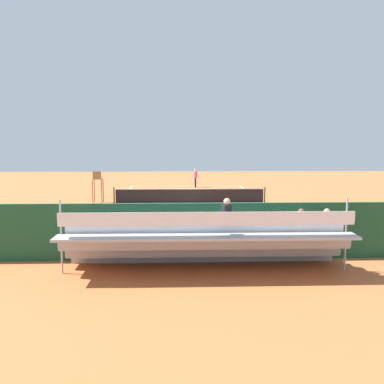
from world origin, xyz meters
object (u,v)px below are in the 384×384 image
Objects in this scene: umpire_chair at (98,184)px; courtside_bench at (291,238)px; bleacher_stand at (207,242)px; tennis_player at (195,176)px; equipment_bag at (244,249)px; tennis_racket at (186,187)px; tennis_ball_near at (208,191)px; tennis_net at (190,195)px.

umpire_chair is 16.45m from courtside_bench.
tennis_player is (-0.76, -25.16, 0.10)m from bleacher_stand.
umpire_chair is 2.38× the size of equipment_bag.
bleacher_stand is 4.70× the size of tennis_player.
tennis_racket is (1.58, -23.68, -0.16)m from equipment_bag.
equipment_bag is 0.47× the size of tennis_player.
tennis_racket is at bearing -65.66° from tennis_ball_near.
equipment_bag is 23.73m from tennis_racket.
tennis_net is at bearing -89.79° from bleacher_stand.
bleacher_stand reaches higher than equipment_bag.
bleacher_stand reaches higher than umpire_chair.
tennis_player is 3.59m from tennis_ball_near.
bleacher_stand is at bearing 88.28° from tennis_player.
courtside_bench is 23.79m from tennis_racket.
umpire_chair is at bearing -67.95° from bleacher_stand.
tennis_racket is at bearing -121.41° from umpire_chair.
umpire_chair reaches higher than equipment_bag.
bleacher_stand is at bearing 51.60° from equipment_bag.
equipment_bag is at bearing 91.90° from tennis_player.
tennis_ball_near is (-0.14, -19.89, -0.15)m from equipment_bag.
tennis_net reaches higher than equipment_bag.
tennis_net is 5.35× the size of tennis_player.
tennis_racket is at bearing -29.38° from tennis_player.
bleacher_stand is 25.17m from tennis_player.
tennis_player reaches higher than tennis_net.
umpire_chair is 1.11× the size of tennis_player.
equipment_bag is (-1.53, -1.93, -0.74)m from bleacher_stand.
tennis_net is 15.33m from bleacher_stand.
courtside_bench is (-3.33, 13.27, 0.06)m from tennis_net.
equipment_bag is at bearing 89.61° from tennis_ball_near.
tennis_ball_near is at bearing -141.18° from umpire_chair.
courtside_bench reaches higher than tennis_racket.
tennis_ball_near is at bearing -94.36° from bleacher_stand.
tennis_racket is at bearing -81.97° from courtside_bench.
bleacher_stand is 15.46× the size of tennis_racket.
equipment_bag is at bearing -128.40° from bleacher_stand.
tennis_player reaches higher than tennis_ball_near.
bleacher_stand is 21.90m from tennis_ball_near.
umpire_chair is 11.98m from tennis_racket.
umpire_chair is at bearing -60.06° from equipment_bag.
tennis_player is (2.52, -23.10, 0.46)m from courtside_bench.
courtside_bench is 1.79m from equipment_bag.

